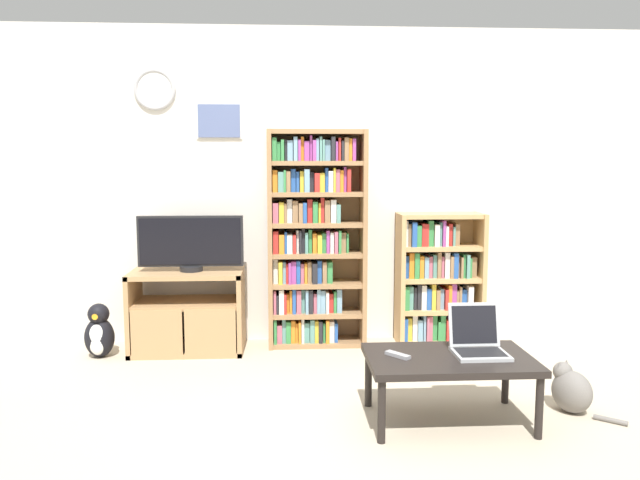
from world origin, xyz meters
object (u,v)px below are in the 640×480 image
(bookshelf_tall, at_px, (312,239))
(coffee_table, at_px, (449,363))
(laptop, at_px, (478,341))
(remote_near_laptop, at_px, (398,355))
(bookshelf_short, at_px, (436,280))
(penguin_figurine, at_px, (99,333))
(cat, at_px, (571,390))
(television, at_px, (191,243))
(tv_stand, at_px, (188,311))

(bookshelf_tall, distance_m, coffee_table, 1.84)
(laptop, distance_m, remote_near_laptop, 0.49)
(coffee_table, bearing_deg, bookshelf_short, 78.74)
(bookshelf_short, relative_size, penguin_figurine, 2.57)
(laptop, bearing_deg, cat, 4.07)
(penguin_figurine, bearing_deg, remote_near_laptop, -32.92)
(bookshelf_tall, xyz_separation_m, cat, (1.49, -1.52, -0.75))
(remote_near_laptop, bearing_deg, bookshelf_short, -150.89)
(television, height_order, coffee_table, television)
(cat, distance_m, penguin_figurine, 3.39)
(penguin_figurine, bearing_deg, tv_stand, 10.95)
(bookshelf_short, xyz_separation_m, penguin_figurine, (-2.70, -0.26, -0.33))
(bookshelf_tall, bearing_deg, bookshelf_short, -0.10)
(tv_stand, xyz_separation_m, remote_near_laptop, (1.42, -1.47, 0.08))
(tv_stand, height_order, coffee_table, tv_stand)
(television, relative_size, coffee_table, 0.87)
(coffee_table, xyz_separation_m, remote_near_laptop, (-0.30, 0.01, 0.05))
(bookshelf_tall, xyz_separation_m, remote_near_laptop, (0.41, -1.61, -0.48))
(tv_stand, relative_size, laptop, 2.90)
(tv_stand, height_order, bookshelf_tall, bookshelf_tall)
(tv_stand, xyz_separation_m, bookshelf_tall, (1.00, 0.13, 0.56))
(tv_stand, xyz_separation_m, coffee_table, (1.72, -1.48, 0.02))
(tv_stand, height_order, penguin_figurine, tv_stand)
(coffee_table, height_order, cat, coffee_table)
(bookshelf_short, xyz_separation_m, laptop, (-0.14, -1.56, -0.06))
(laptop, relative_size, remote_near_laptop, 2.02)
(bookshelf_tall, distance_m, remote_near_laptop, 1.73)
(bookshelf_short, bearing_deg, remote_near_laptop, -111.12)
(penguin_figurine, bearing_deg, bookshelf_short, 5.52)
(television, relative_size, bookshelf_short, 0.76)
(bookshelf_short, relative_size, laptop, 3.56)
(remote_near_laptop, bearing_deg, television, -86.77)
(bookshelf_short, bearing_deg, coffee_table, -101.26)
(tv_stand, relative_size, bookshelf_short, 0.81)
(tv_stand, distance_m, remote_near_laptop, 2.05)
(bookshelf_short, bearing_deg, penguin_figurine, -174.48)
(remote_near_laptop, bearing_deg, penguin_figurine, -72.69)
(cat, bearing_deg, bookshelf_short, 77.28)
(coffee_table, height_order, remote_near_laptop, remote_near_laptop)
(television, xyz_separation_m, coffee_table, (1.68, -1.49, -0.52))
(coffee_table, bearing_deg, tv_stand, 139.20)
(coffee_table, distance_m, cat, 0.81)
(tv_stand, distance_m, laptop, 2.38)
(remote_near_laptop, bearing_deg, cat, 144.81)
(laptop, bearing_deg, tv_stand, 143.31)
(coffee_table, bearing_deg, cat, 6.88)
(laptop, bearing_deg, coffee_table, -163.11)
(tv_stand, xyz_separation_m, television, (0.04, 0.00, 0.55))
(remote_near_laptop, xyz_separation_m, penguin_figurine, (-2.08, 1.35, -0.21))
(bookshelf_tall, xyz_separation_m, bookshelf_short, (1.04, -0.00, -0.36))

